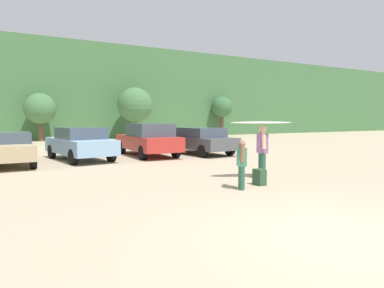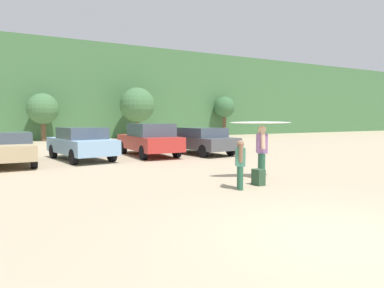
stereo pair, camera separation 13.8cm
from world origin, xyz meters
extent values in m
plane|color=tan|center=(0.00, 0.00, 0.00)|extent=(120.00, 120.00, 0.00)
cube|color=#427042|center=(0.00, 34.59, 4.44)|extent=(108.00, 12.00, 8.87)
cylinder|color=brown|center=(-1.78, 27.18, 0.79)|extent=(0.40, 0.40, 1.59)
sphere|color=#427042|center=(-1.78, 27.18, 2.66)|extent=(2.53, 2.53, 2.53)
cylinder|color=brown|center=(6.10, 26.48, 0.87)|extent=(0.37, 0.37, 1.74)
sphere|color=#427042|center=(6.10, 26.48, 3.09)|extent=(3.17, 3.17, 3.17)
cylinder|color=brown|center=(16.42, 27.64, 1.07)|extent=(0.39, 0.39, 2.14)
sphere|color=#38663D|center=(16.42, 27.64, 3.10)|extent=(2.25, 2.25, 2.25)
cube|color=tan|center=(-4.45, 11.91, 0.61)|extent=(1.79, 4.07, 0.57)
cube|color=#3F4C5B|center=(-4.45, 11.99, 1.11)|extent=(1.63, 1.91, 0.42)
cylinder|color=black|center=(-3.67, 13.25, 0.33)|extent=(0.23, 0.66, 0.65)
cylinder|color=black|center=(-3.65, 10.58, 0.33)|extent=(0.23, 0.66, 0.65)
cube|color=#84ADD1|center=(-1.57, 12.47, 0.64)|extent=(2.48, 4.62, 0.64)
cube|color=#3F4C5B|center=(-1.55, 12.34, 1.22)|extent=(1.99, 2.36, 0.51)
cylinder|color=black|center=(-2.61, 13.77, 0.32)|extent=(0.32, 0.67, 0.64)
cylinder|color=black|center=(-0.98, 14.03, 0.32)|extent=(0.32, 0.67, 0.64)
cylinder|color=black|center=(-2.16, 10.91, 0.32)|extent=(0.32, 0.67, 0.64)
cylinder|color=black|center=(-0.53, 11.17, 0.32)|extent=(0.32, 0.67, 0.64)
cube|color=#B72D28|center=(1.76, 12.71, 0.67)|extent=(1.92, 4.79, 0.67)
cube|color=#3F4C5B|center=(1.75, 12.36, 1.31)|extent=(1.73, 2.44, 0.62)
cylinder|color=black|center=(0.95, 14.29, 0.33)|extent=(0.23, 0.66, 0.66)
cylinder|color=black|center=(2.61, 14.26, 0.33)|extent=(0.23, 0.66, 0.66)
cylinder|color=black|center=(0.90, 11.15, 0.33)|extent=(0.23, 0.66, 0.66)
cylinder|color=black|center=(2.56, 11.12, 0.33)|extent=(0.23, 0.66, 0.66)
cube|color=#4C4F54|center=(4.44, 12.04, 0.61)|extent=(2.34, 4.35, 0.60)
cube|color=#3F4C5B|center=(4.45, 11.97, 1.15)|extent=(1.98, 2.40, 0.48)
cylinder|color=black|center=(3.44, 13.32, 0.31)|extent=(0.28, 0.64, 0.62)
cylinder|color=black|center=(5.15, 13.50, 0.31)|extent=(0.28, 0.64, 0.62)
cylinder|color=black|center=(3.73, 10.58, 0.31)|extent=(0.28, 0.64, 0.62)
cylinder|color=black|center=(5.45, 10.76, 0.31)|extent=(0.28, 0.64, 0.62)
cylinder|color=#26593F|center=(2.43, 4.80, 0.40)|extent=(0.19, 0.19, 0.79)
cylinder|color=#26593F|center=(2.58, 5.04, 0.40)|extent=(0.19, 0.19, 0.79)
cube|color=#9966A5|center=(2.51, 4.92, 1.09)|extent=(0.47, 0.50, 0.61)
sphere|color=#D8AD8C|center=(2.51, 4.92, 1.52)|extent=(0.25, 0.25, 0.25)
cylinder|color=#D8AD8C|center=(2.39, 4.73, 1.25)|extent=(0.25, 0.30, 0.65)
cylinder|color=#D8AD8C|center=(2.62, 5.11, 1.25)|extent=(0.26, 0.32, 0.65)
cylinder|color=#26593F|center=(0.80, 3.72, 0.31)|extent=(0.15, 0.15, 0.63)
cylinder|color=#26593F|center=(0.91, 3.91, 0.31)|extent=(0.15, 0.15, 0.63)
cube|color=#3F7F66|center=(0.86, 3.82, 0.87)|extent=(0.37, 0.40, 0.48)
sphere|color=#8C664C|center=(0.86, 3.82, 1.20)|extent=(0.20, 0.20, 0.20)
cylinder|color=#8C664C|center=(0.76, 3.67, 0.99)|extent=(0.19, 0.22, 0.52)
cylinder|color=#8C664C|center=(0.95, 3.97, 0.99)|extent=(0.24, 0.29, 0.51)
ellipsoid|color=white|center=(2.38, 4.83, 1.75)|extent=(2.07, 1.18, 0.08)
cube|color=#2D4C33|center=(1.65, 4.03, 0.23)|extent=(0.24, 0.34, 0.45)
camera|label=1|loc=(-4.68, -3.38, 1.88)|focal=32.10mm
camera|label=2|loc=(-4.56, -3.44, 1.88)|focal=32.10mm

